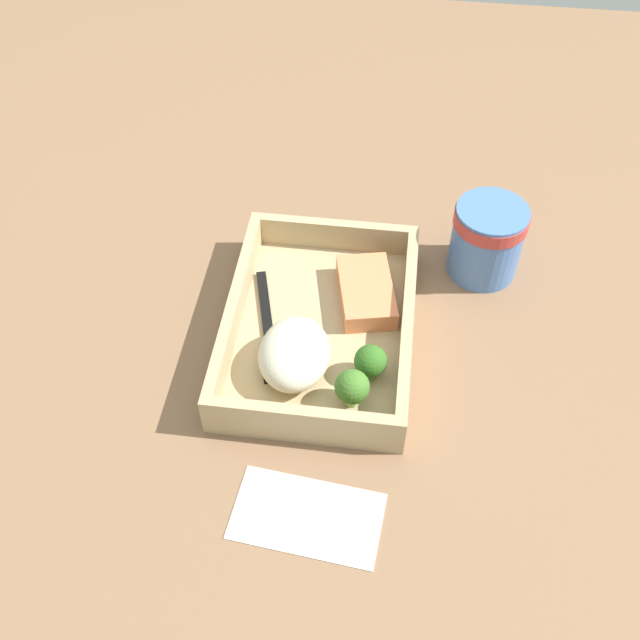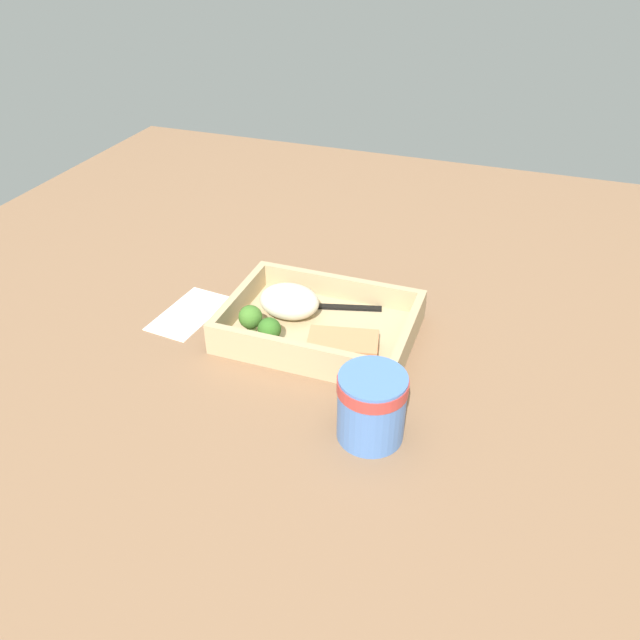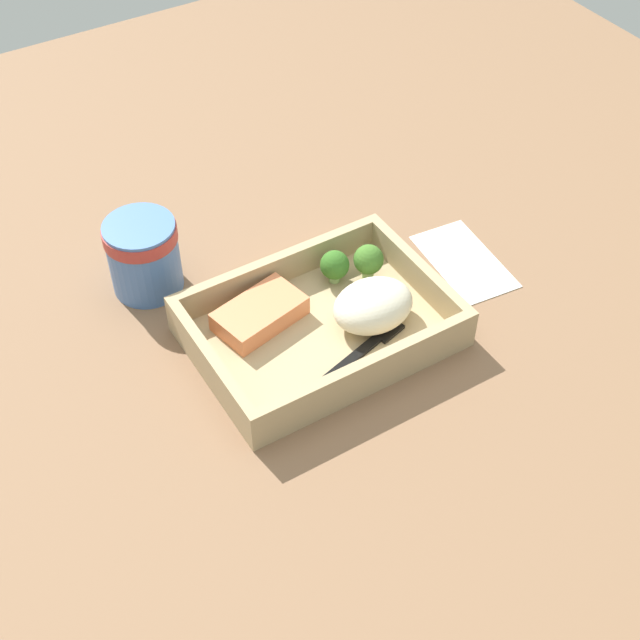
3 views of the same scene
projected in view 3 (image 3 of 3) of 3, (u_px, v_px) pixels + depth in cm
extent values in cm
cube|color=brown|center=(320.00, 343.00, 99.95)|extent=(160.00, 160.00, 2.00)
cube|color=tan|center=(320.00, 333.00, 98.81)|extent=(27.71, 19.83, 1.20)
cube|color=tan|center=(367.00, 373.00, 91.48)|extent=(27.71, 1.20, 3.76)
cube|color=tan|center=(278.00, 268.00, 102.58)|extent=(27.71, 1.20, 3.76)
cube|color=tan|center=(211.00, 365.00, 92.20)|extent=(1.20, 17.43, 3.76)
cube|color=tan|center=(419.00, 274.00, 101.87)|extent=(1.20, 17.43, 3.76)
cube|color=#E68051|center=(260.00, 314.00, 98.39)|extent=(10.86, 7.74, 2.41)
ellipsoid|color=beige|center=(373.00, 306.00, 97.56)|extent=(9.31, 7.35, 4.84)
cylinder|color=#7EA967|center=(334.00, 276.00, 103.39)|extent=(1.30, 1.30, 1.49)
sphere|color=#31631F|center=(335.00, 265.00, 102.18)|extent=(3.41, 3.41, 3.41)
cylinder|color=#81A55C|center=(368.00, 271.00, 103.71)|extent=(1.34, 1.34, 1.77)
sphere|color=#3F6F25|center=(369.00, 259.00, 102.39)|extent=(3.52, 3.52, 3.52)
cube|color=black|center=(339.00, 370.00, 93.98)|extent=(12.25, 4.34, 0.44)
cube|color=black|center=(388.00, 330.00, 98.00)|extent=(3.86, 3.02, 0.44)
cylinder|color=#4971B4|center=(144.00, 256.00, 101.82)|extent=(8.18, 8.18, 9.15)
cylinder|color=#B23833|center=(140.00, 234.00, 99.42)|extent=(8.43, 8.43, 1.65)
cube|color=white|center=(464.00, 261.00, 107.90)|extent=(8.90, 14.31, 0.24)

